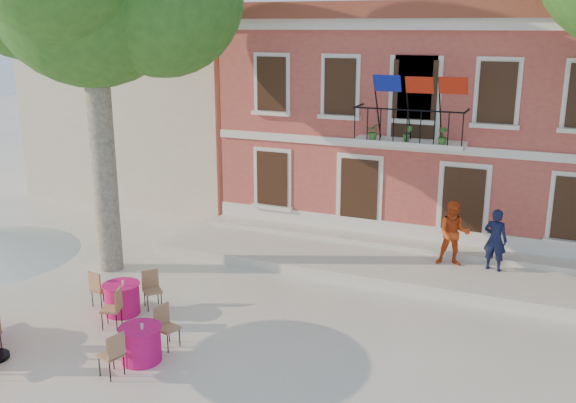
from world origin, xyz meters
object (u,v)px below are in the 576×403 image
at_px(pedestrian_navy, 495,240).
at_px(cafe_table_3, 122,297).
at_px(pedestrian_orange, 454,234).
at_px(cafe_table_1, 141,342).

relative_size(pedestrian_navy, cafe_table_3, 0.95).
bearing_deg(pedestrian_orange, cafe_table_3, -150.03).
bearing_deg(pedestrian_navy, cafe_table_1, 60.69).
xyz_separation_m(cafe_table_1, cafe_table_3, (-1.79, 1.73, 0.01)).
relative_size(pedestrian_navy, cafe_table_1, 0.88).
distance_m(pedestrian_navy, cafe_table_3, 9.96).
relative_size(pedestrian_orange, cafe_table_3, 1.00).
distance_m(pedestrian_orange, cafe_table_1, 9.10).
distance_m(cafe_table_1, cafe_table_3, 2.49).
xyz_separation_m(pedestrian_navy, pedestrian_orange, (-1.11, -0.07, 0.05)).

